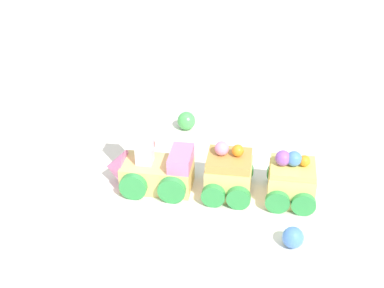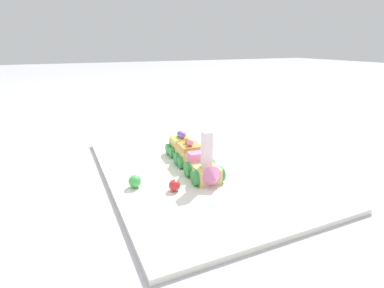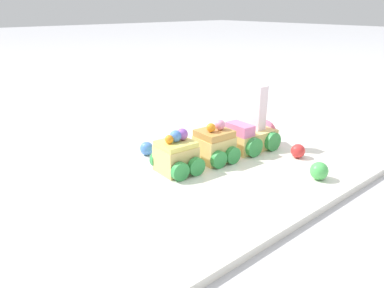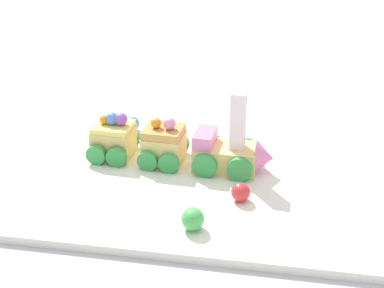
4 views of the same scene
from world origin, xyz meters
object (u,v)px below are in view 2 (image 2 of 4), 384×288
cake_car_lemon (180,146)px  gumball_blue (209,146)px  gumball_red (175,185)px  gumball_green (135,181)px  cake_train_locomotive (205,169)px  cake_car_caramel (190,155)px

cake_car_lemon → gumball_blue: (0.00, 0.10, -0.01)m
gumball_red → gumball_green: (-0.05, -0.08, 0.00)m
cake_train_locomotive → gumball_blue: size_ratio=4.79×
cake_train_locomotive → gumball_blue: cake_train_locomotive is taller
cake_car_lemon → gumball_green: size_ratio=2.67×
cake_car_lemon → gumball_green: (0.15, -0.17, -0.01)m
gumball_blue → gumball_red: bearing=-43.5°
gumball_red → gumball_blue: bearing=136.5°
cake_train_locomotive → gumball_green: 0.17m
cake_train_locomotive → cake_car_lemon: bearing=180.0°
cake_car_lemon → gumball_green: bearing=-44.9°
cake_car_lemon → gumball_blue: bearing=92.0°
cake_car_lemon → cake_car_caramel: bearing=-0.1°
cake_train_locomotive → gumball_green: cake_train_locomotive is taller
gumball_red → gumball_blue: (-0.20, 0.19, -0.00)m
cake_train_locomotive → gumball_blue: 0.21m
cake_car_caramel → gumball_blue: 0.13m
cake_train_locomotive → cake_car_lemon: size_ratio=1.57×
cake_car_lemon → cake_train_locomotive: bearing=-0.0°
gumball_red → cake_car_lemon: bearing=154.6°
gumball_blue → gumball_green: bearing=-60.7°
cake_car_caramel → gumball_green: cake_car_caramel is taller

